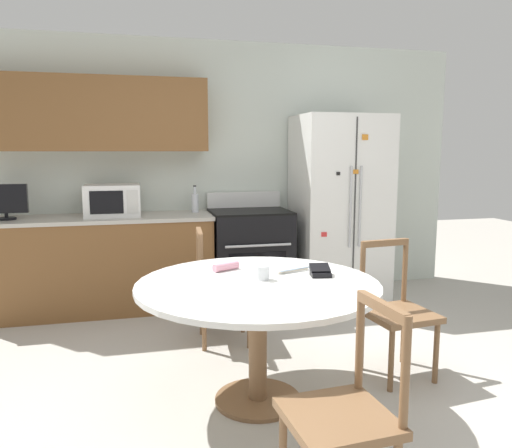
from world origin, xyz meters
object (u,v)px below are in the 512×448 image
(counter_bottle, at_px, (195,202))
(dining_chair_far, at_px, (221,288))
(refrigerator, at_px, (339,207))
(countertop_tv, at_px, (5,201))
(microwave, at_px, (113,200))
(dining_chair_near, at_px, (344,416))
(candle_glass, at_px, (263,274))
(dining_chair_right, at_px, (396,312))
(oven_range, at_px, (250,255))
(wallet, at_px, (320,272))

(counter_bottle, xyz_separation_m, dining_chair_far, (0.05, -1.15, -0.57))
(refrigerator, height_order, dining_chair_far, refrigerator)
(countertop_tv, distance_m, counter_bottle, 1.69)
(refrigerator, xyz_separation_m, countertop_tv, (-3.15, 0.03, 0.14))
(refrigerator, relative_size, microwave, 3.71)
(microwave, bearing_deg, dining_chair_near, -71.85)
(refrigerator, xyz_separation_m, candle_glass, (-1.32, -1.93, -0.15))
(countertop_tv, bearing_deg, dining_chair_right, -33.91)
(microwave, height_order, candle_glass, microwave)
(refrigerator, relative_size, dining_chair_far, 2.06)
(oven_range, bearing_deg, dining_chair_near, -95.76)
(countertop_tv, relative_size, candle_glass, 4.30)
(microwave, bearing_deg, refrigerator, -2.07)
(dining_chair_right, relative_size, dining_chair_near, 1.00)
(dining_chair_right, bearing_deg, wallet, 2.29)
(oven_range, xyz_separation_m, candle_glass, (-0.38, -1.97, 0.31))
(countertop_tv, relative_size, dining_chair_near, 0.41)
(wallet, bearing_deg, countertop_tv, 138.34)
(dining_chair_right, distance_m, wallet, 0.68)
(dining_chair_right, xyz_separation_m, candle_glass, (-0.95, -0.09, 0.35))
(oven_range, bearing_deg, countertop_tv, -179.73)
(oven_range, distance_m, microwave, 1.43)
(refrigerator, height_order, candle_glass, refrigerator)
(oven_range, bearing_deg, wallet, -90.38)
(dining_chair_right, bearing_deg, candle_glass, -0.78)
(oven_range, height_order, countertop_tv, countertop_tv)
(candle_glass, bearing_deg, dining_chair_far, 95.64)
(counter_bottle, relative_size, candle_glass, 3.12)
(refrigerator, xyz_separation_m, microwave, (-2.24, 0.08, 0.12))
(microwave, height_order, wallet, microwave)
(microwave, xyz_separation_m, counter_bottle, (0.78, 0.10, -0.05))
(microwave, relative_size, candle_glass, 5.86)
(refrigerator, xyz_separation_m, wallet, (-0.95, -1.93, -0.16))
(refrigerator, distance_m, microwave, 2.25)
(microwave, distance_m, counter_bottle, 0.79)
(dining_chair_near, distance_m, wallet, 1.14)
(dining_chair_far, height_order, candle_glass, dining_chair_far)
(oven_range, xyz_separation_m, microwave, (-1.31, 0.04, 0.58))
(counter_bottle, relative_size, dining_chair_right, 0.30)
(counter_bottle, xyz_separation_m, dining_chair_right, (1.10, -2.02, -0.57))
(refrigerator, bearing_deg, microwave, 177.93)
(dining_chair_far, bearing_deg, dining_chair_near, 9.29)
(dining_chair_near, xyz_separation_m, candle_glass, (-0.08, 1.05, 0.35))
(wallet, bearing_deg, microwave, 122.81)
(refrigerator, height_order, oven_range, refrigerator)
(refrigerator, bearing_deg, countertop_tv, 179.41)
(oven_range, relative_size, dining_chair_far, 1.20)
(dining_chair_far, distance_m, wallet, 1.11)
(countertop_tv, relative_size, dining_chair_right, 0.41)
(refrigerator, height_order, wallet, refrigerator)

